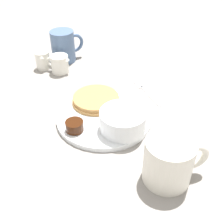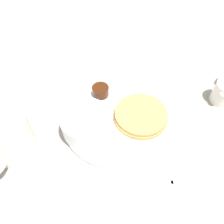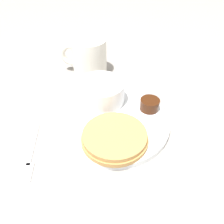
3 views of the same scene
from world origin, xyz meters
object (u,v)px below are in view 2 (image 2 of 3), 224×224
(plate, at_px, (115,121))
(bowl, at_px, (86,123))
(coffee_mug, at_px, (8,138))
(creamer_pitcher_near, at_px, (224,92))
(fork, at_px, (164,183))

(plate, bearing_deg, bowl, -153.54)
(coffee_mug, distance_m, creamer_pitcher_near, 0.50)
(coffee_mug, xyz_separation_m, fork, (0.31, -0.06, -0.05))
(coffee_mug, height_order, creamer_pitcher_near, coffee_mug)
(creamer_pitcher_near, bearing_deg, bowl, -160.87)
(bowl, height_order, coffee_mug, coffee_mug)
(plate, bearing_deg, coffee_mug, -159.19)
(creamer_pitcher_near, relative_size, fork, 0.50)
(bowl, distance_m, coffee_mug, 0.16)
(bowl, height_order, fork, bowl)
(bowl, height_order, creamer_pitcher_near, bowl)
(coffee_mug, distance_m, fork, 0.32)
(plate, height_order, creamer_pitcher_near, creamer_pitcher_near)
(plate, distance_m, creamer_pitcher_near, 0.28)
(creamer_pitcher_near, bearing_deg, fork, -126.57)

